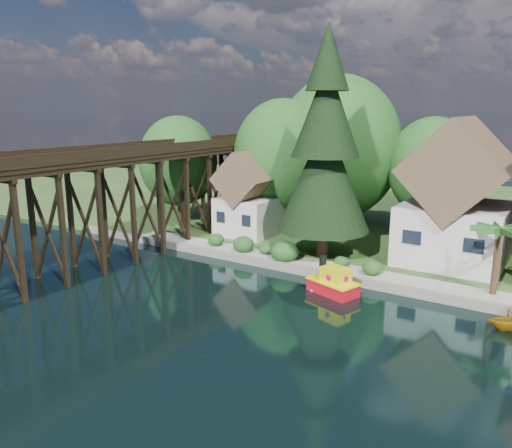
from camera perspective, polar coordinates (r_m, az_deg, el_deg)
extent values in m
plane|color=black|center=(30.14, 1.30, -10.60)|extent=(140.00, 140.00, 0.00)
cube|color=#294A1D|center=(60.47, 18.50, 1.13)|extent=(140.00, 52.00, 0.50)
cube|color=slate|center=(35.23, 13.86, -6.86)|extent=(60.00, 0.40, 0.62)
cube|color=gray|center=(35.80, 17.61, -6.41)|extent=(50.00, 2.60, 0.06)
cube|color=black|center=(35.86, -26.93, -1.42)|extent=(4.00, 0.36, 8.00)
cube|color=black|center=(37.49, -22.74, -0.42)|extent=(4.00, 0.36, 8.00)
cube|color=black|center=(39.32, -18.92, 0.49)|extent=(4.00, 0.36, 8.00)
cube|color=black|center=(41.31, -15.46, 1.31)|extent=(4.00, 0.36, 8.00)
cube|color=black|center=(43.45, -12.32, 2.05)|extent=(4.00, 0.36, 8.00)
cube|color=black|center=(45.71, -9.48, 2.72)|extent=(4.00, 0.36, 8.00)
cube|color=black|center=(48.07, -6.92, 3.31)|extent=(4.00, 0.36, 8.00)
cube|color=black|center=(50.53, -4.59, 3.84)|extent=(4.00, 0.36, 8.00)
cube|color=black|center=(53.07, -2.49, 4.32)|extent=(4.00, 0.36, 8.00)
cube|color=black|center=(55.68, -0.57, 4.75)|extent=(4.00, 0.36, 8.00)
cube|color=black|center=(58.35, 1.17, 5.13)|extent=(4.00, 0.36, 8.00)
cube|color=black|center=(43.86, -14.58, 7.39)|extent=(0.35, 44.00, 0.35)
cube|color=black|center=(41.36, -11.26, 7.23)|extent=(0.35, 44.00, 0.35)
cube|color=black|center=(42.57, -12.99, 7.72)|extent=(4.00, 44.00, 0.30)
cube|color=black|center=(43.98, -14.87, 8.50)|extent=(0.12, 44.00, 0.80)
cube|color=black|center=(41.11, -11.06, 8.40)|extent=(0.12, 44.00, 0.80)
cube|color=beige|center=(41.28, 21.69, -0.94)|extent=(7.50, 8.00, 4.50)
cube|color=brown|center=(40.44, 22.28, 5.88)|extent=(7.64, 8.64, 7.64)
cube|color=black|center=(37.85, 17.37, -1.47)|extent=(1.35, 0.08, 1.00)
cube|color=black|center=(37.01, 23.62, -2.31)|extent=(1.35, 0.08, 1.00)
cube|color=beige|center=(46.79, -0.81, 0.95)|extent=(5.00, 5.00, 3.50)
cube|color=brown|center=(46.17, -0.82, 5.26)|extent=(5.09, 5.40, 5.09)
cube|color=black|center=(45.53, -4.05, 0.80)|extent=(0.90, 0.08, 1.00)
cube|color=black|center=(43.93, -1.13, 0.38)|extent=(0.90, 0.08, 1.00)
cylinder|color=#382314|center=(49.92, 3.02, 2.30)|extent=(0.50, 0.50, 4.50)
ellipsoid|color=#214B1A|center=(49.25, 3.09, 7.73)|extent=(4.40, 4.40, 5.06)
cylinder|color=#382314|center=(51.62, 9.11, 2.76)|extent=(0.50, 0.50, 4.95)
ellipsoid|color=#214B1A|center=(50.95, 9.32, 8.55)|extent=(5.00, 5.00, 5.75)
cylinder|color=#382314|center=(49.80, 19.06, 1.29)|extent=(0.50, 0.50, 4.05)
ellipsoid|color=#214B1A|center=(49.15, 19.43, 6.18)|extent=(4.00, 4.00, 4.60)
cylinder|color=#382314|center=(52.55, -8.70, 2.46)|extent=(0.50, 0.50, 4.05)
ellipsoid|color=#214B1A|center=(51.94, -8.86, 7.10)|extent=(4.00, 4.00, 4.60)
ellipsoid|color=#194017|center=(41.13, -1.44, -2.18)|extent=(1.98, 1.98, 1.53)
ellipsoid|color=#194017|center=(40.36, 1.15, -2.73)|extent=(1.54, 1.54, 1.19)
ellipsoid|color=#194017|center=(38.90, 3.27, -2.97)|extent=(2.20, 2.20, 1.70)
ellipsoid|color=#194017|center=(43.01, -4.59, -1.65)|extent=(1.76, 1.76, 1.36)
ellipsoid|color=#194017|center=(37.58, 9.70, -4.13)|extent=(1.54, 1.54, 1.19)
ellipsoid|color=#194017|center=(36.43, 13.14, -4.71)|extent=(1.76, 1.76, 1.36)
cylinder|color=#382314|center=(40.18, 7.61, -1.37)|extent=(0.99, 0.99, 3.28)
cone|color=black|center=(39.25, 7.82, 5.61)|extent=(7.23, 7.23, 8.76)
cone|color=black|center=(38.92, 8.05, 12.82)|extent=(5.25, 5.25, 7.12)
cone|color=black|center=(39.09, 8.24, 18.44)|extent=(3.28, 3.28, 4.93)
cylinder|color=#382314|center=(34.90, 25.73, -4.17)|extent=(0.41, 0.41, 4.06)
ellipsoid|color=#1B4517|center=(34.36, 26.10, -0.63)|extent=(3.85, 3.85, 0.92)
cube|color=red|center=(34.01, 8.76, -7.23)|extent=(3.66, 2.69, 0.87)
cube|color=yellow|center=(33.85, 8.79, -6.48)|extent=(3.80, 2.83, 0.11)
cube|color=yellow|center=(33.56, 9.10, -5.84)|extent=(2.07, 1.79, 1.09)
cylinder|color=black|center=(34.11, 7.64, -4.22)|extent=(0.48, 0.48, 0.76)
cylinder|color=#A50C4B|center=(33.08, 8.30, -6.09)|extent=(0.40, 0.21, 0.39)
cylinder|color=#A50C4B|center=(34.04, 9.87, -5.59)|extent=(0.40, 0.21, 0.39)
cylinder|color=#A50C4B|center=(33.01, 10.22, -6.21)|extent=(0.21, 0.40, 0.39)
imported|color=silver|center=(34.51, 9.30, -6.92)|extent=(4.12, 3.17, 0.79)
imported|color=gold|center=(31.65, 27.13, -9.61)|extent=(3.28, 3.15, 1.34)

